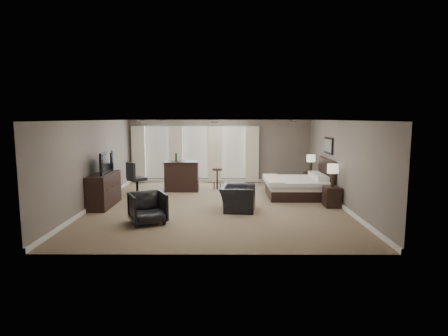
{
  "coord_description": "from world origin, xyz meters",
  "views": [
    {
      "loc": [
        0.24,
        -11.32,
        2.66
      ],
      "look_at": [
        0.2,
        0.4,
        1.1
      ],
      "focal_mm": 30.0,
      "sensor_mm": 36.0,
      "label": 1
    }
  ],
  "objects_px": {
    "tv": "(103,171)",
    "lamp_far": "(311,164)",
    "lamp_near": "(333,175)",
    "bar_stool_left": "(173,174)",
    "nightstand_near": "(332,197)",
    "nightstand_far": "(310,181)",
    "bar_stool_right": "(217,179)",
    "bed": "(294,178)",
    "dresser": "(104,190)",
    "desk_chair": "(137,178)",
    "bar_counter": "(182,176)",
    "armchair_far": "(148,206)",
    "armchair_near": "(238,194)"
  },
  "relations": [
    {
      "from": "nightstand_far",
      "to": "desk_chair",
      "type": "height_order",
      "value": "desk_chair"
    },
    {
      "from": "nightstand_near",
      "to": "nightstand_far",
      "type": "distance_m",
      "value": 2.9
    },
    {
      "from": "lamp_near",
      "to": "dresser",
      "type": "relative_size",
      "value": 0.4
    },
    {
      "from": "bed",
      "to": "nightstand_far",
      "type": "height_order",
      "value": "bed"
    },
    {
      "from": "armchair_near",
      "to": "bar_counter",
      "type": "relative_size",
      "value": 0.87
    },
    {
      "from": "bed",
      "to": "bar_counter",
      "type": "xyz_separation_m",
      "value": [
        -3.93,
        1.0,
        -0.1
      ]
    },
    {
      "from": "bed",
      "to": "dresser",
      "type": "distance_m",
      "value": 6.19
    },
    {
      "from": "armchair_near",
      "to": "bar_stool_left",
      "type": "relative_size",
      "value": 1.34
    },
    {
      "from": "tv",
      "to": "bar_stool_right",
      "type": "bearing_deg",
      "value": -50.74
    },
    {
      "from": "dresser",
      "to": "bar_stool_right",
      "type": "xyz_separation_m",
      "value": [
        3.38,
        2.77,
        -0.11
      ]
    },
    {
      "from": "tv",
      "to": "lamp_far",
      "type": "bearing_deg",
      "value": -67.6
    },
    {
      "from": "nightstand_far",
      "to": "tv",
      "type": "bearing_deg",
      "value": -157.6
    },
    {
      "from": "dresser",
      "to": "bar_stool_right",
      "type": "height_order",
      "value": "dresser"
    },
    {
      "from": "tv",
      "to": "desk_chair",
      "type": "xyz_separation_m",
      "value": [
        0.58,
        1.81,
        -0.51
      ]
    },
    {
      "from": "dresser",
      "to": "armchair_near",
      "type": "bearing_deg",
      "value": -7.22
    },
    {
      "from": "nightstand_near",
      "to": "dresser",
      "type": "height_order",
      "value": "dresser"
    },
    {
      "from": "lamp_far",
      "to": "bar_stool_left",
      "type": "xyz_separation_m",
      "value": [
        -5.34,
        0.86,
        -0.55
      ]
    },
    {
      "from": "lamp_near",
      "to": "bar_counter",
      "type": "height_order",
      "value": "lamp_near"
    },
    {
      "from": "dresser",
      "to": "armchair_far",
      "type": "distance_m",
      "value": 2.55
    },
    {
      "from": "dresser",
      "to": "bar_counter",
      "type": "xyz_separation_m",
      "value": [
        2.1,
        2.4,
        0.05
      ]
    },
    {
      "from": "armchair_near",
      "to": "armchair_far",
      "type": "xyz_separation_m",
      "value": [
        -2.34,
        -1.37,
        -0.04
      ]
    },
    {
      "from": "dresser",
      "to": "desk_chair",
      "type": "relative_size",
      "value": 1.51
    },
    {
      "from": "lamp_far",
      "to": "armchair_far",
      "type": "height_order",
      "value": "lamp_far"
    },
    {
      "from": "lamp_far",
      "to": "desk_chair",
      "type": "height_order",
      "value": "lamp_far"
    },
    {
      "from": "bar_stool_left",
      "to": "bar_stool_right",
      "type": "relative_size",
      "value": 1.06
    },
    {
      "from": "nightstand_near",
      "to": "armchair_near",
      "type": "relative_size",
      "value": 0.55
    },
    {
      "from": "bed",
      "to": "nightstand_near",
      "type": "bearing_deg",
      "value": -58.46
    },
    {
      "from": "dresser",
      "to": "armchair_far",
      "type": "xyz_separation_m",
      "value": [
        1.72,
        -1.88,
        -0.06
      ]
    },
    {
      "from": "bed",
      "to": "lamp_far",
      "type": "distance_m",
      "value": 1.73
    },
    {
      "from": "lamp_near",
      "to": "tv",
      "type": "bearing_deg",
      "value": 179.6
    },
    {
      "from": "lamp_near",
      "to": "bar_stool_right",
      "type": "height_order",
      "value": "lamp_near"
    },
    {
      "from": "tv",
      "to": "dresser",
      "type": "bearing_deg",
      "value": -180.0
    },
    {
      "from": "armchair_near",
      "to": "bar_stool_right",
      "type": "bearing_deg",
      "value": 18.42
    },
    {
      "from": "bed",
      "to": "tv",
      "type": "relative_size",
      "value": 1.79
    },
    {
      "from": "lamp_near",
      "to": "bed",
      "type": "bearing_deg",
      "value": 121.54
    },
    {
      "from": "lamp_near",
      "to": "lamp_far",
      "type": "xyz_separation_m",
      "value": [
        0.0,
        2.9,
        0.01
      ]
    },
    {
      "from": "bar_counter",
      "to": "bed",
      "type": "bearing_deg",
      "value": -14.29
    },
    {
      "from": "nightstand_far",
      "to": "bar_counter",
      "type": "bearing_deg",
      "value": -174.69
    },
    {
      "from": "lamp_near",
      "to": "desk_chair",
      "type": "relative_size",
      "value": 0.6
    },
    {
      "from": "armchair_near",
      "to": "bar_stool_right",
      "type": "xyz_separation_m",
      "value": [
        -0.67,
        3.28,
        -0.09
      ]
    },
    {
      "from": "dresser",
      "to": "lamp_near",
      "type": "bearing_deg",
      "value": -0.4
    },
    {
      "from": "nightstand_near",
      "to": "bar_stool_right",
      "type": "height_order",
      "value": "bar_stool_right"
    },
    {
      "from": "nightstand_far",
      "to": "dresser",
      "type": "relative_size",
      "value": 0.36
    },
    {
      "from": "dresser",
      "to": "lamp_far",
      "type": "bearing_deg",
      "value": 22.4
    },
    {
      "from": "lamp_near",
      "to": "bar_stool_left",
      "type": "relative_size",
      "value": 0.83
    },
    {
      "from": "armchair_far",
      "to": "bar_counter",
      "type": "relative_size",
      "value": 0.7
    },
    {
      "from": "nightstand_near",
      "to": "armchair_near",
      "type": "bearing_deg",
      "value": -170.79
    },
    {
      "from": "nightstand_far",
      "to": "lamp_far",
      "type": "bearing_deg",
      "value": 0.0
    },
    {
      "from": "lamp_far",
      "to": "bar_stool_right",
      "type": "height_order",
      "value": "lamp_far"
    },
    {
      "from": "armchair_far",
      "to": "bar_stool_left",
      "type": "relative_size",
      "value": 1.06
    }
  ]
}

